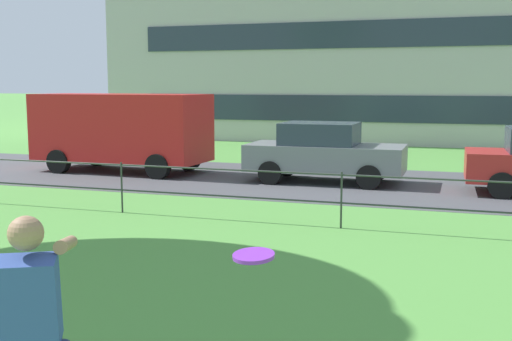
{
  "coord_description": "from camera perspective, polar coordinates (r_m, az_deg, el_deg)",
  "views": [
    {
      "loc": [
        2.05,
        3.02,
        2.51
      ],
      "look_at": [
        -0.29,
        10.04,
        1.51
      ],
      "focal_mm": 44.57,
      "sensor_mm": 36.0,
      "label": 1
    }
  ],
  "objects": [
    {
      "name": "panel_van_far_right",
      "position": [
        18.71,
        -11.96,
        3.76
      ],
      "size": [
        5.07,
        2.24,
        2.24
      ],
      "color": "red",
      "rests_on": "ground"
    },
    {
      "name": "frisbee",
      "position": [
        4.07,
        -0.21,
        -7.66
      ],
      "size": [
        0.33,
        0.33,
        0.05
      ],
      "color": "purple"
    },
    {
      "name": "street_strip",
      "position": [
        16.29,
        11.02,
        -1.27
      ],
      "size": [
        80.0,
        6.08,
        0.01
      ],
      "primitive_type": "cube",
      "color": "#4C4C51",
      "rests_on": "ground"
    },
    {
      "name": "park_fence",
      "position": [
        11.21,
        7.68,
        -1.79
      ],
      "size": [
        35.0,
        0.04,
        1.0
      ],
      "color": "#333833",
      "rests_on": "ground"
    },
    {
      "name": "person_thrower",
      "position": [
        4.39,
        -19.52,
        -13.93
      ],
      "size": [
        0.48,
        0.88,
        1.71
      ],
      "color": "navy",
      "rests_on": "ground"
    },
    {
      "name": "car_grey_far_left",
      "position": [
        16.44,
        6.12,
        1.64
      ],
      "size": [
        4.01,
        1.83,
        1.54
      ],
      "color": "slate",
      "rests_on": "ground"
    }
  ]
}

